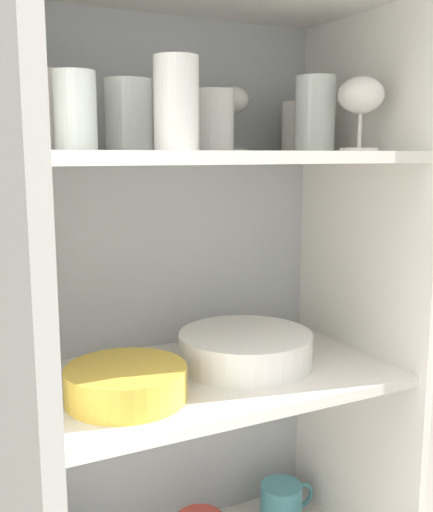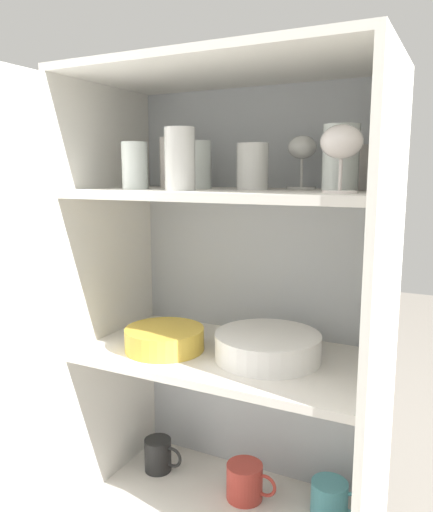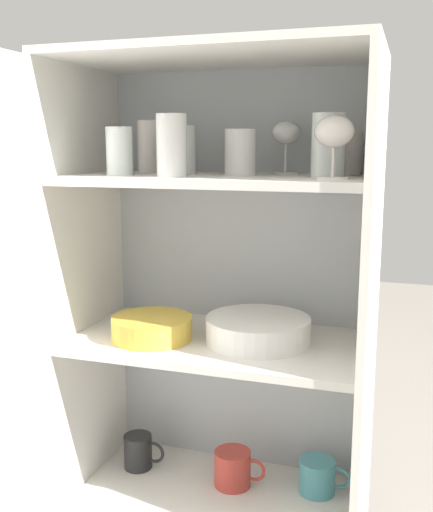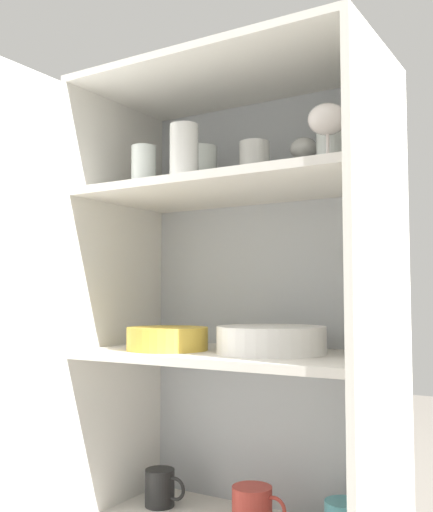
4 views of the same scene
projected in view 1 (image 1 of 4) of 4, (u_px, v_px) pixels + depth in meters
The scene contains 16 objects.
cupboard_back_panel at pixel (158, 344), 1.28m from camera, with size 0.75×0.02×1.34m, color #B2B7BC.
cupboard_side_right at pixel (354, 347), 1.26m from camera, with size 0.02×0.42×1.34m, color white.
shelf_board_middle at pixel (197, 379), 1.10m from camera, with size 0.71×0.38×0.02m, color silver.
shelf_board_upper at pixel (196, 157), 1.03m from camera, with size 0.71×0.38×0.02m, color silver.
tumbler_glass_0 at pixel (315, 114), 1.15m from camera, with size 0.08×0.08×0.14m.
tumbler_glass_1 at pixel (128, 115), 1.00m from camera, with size 0.08×0.08×0.12m.
tumbler_glass_2 at pixel (57, 111), 1.01m from camera, with size 0.07×0.07×0.13m.
tumbler_glass_3 at pixel (213, 121), 1.07m from camera, with size 0.08×0.08×0.11m.
tumbler_glass_4 at pixel (176, 104), 0.90m from camera, with size 0.07×0.07×0.14m.
tumbler_glass_5 at pixel (75, 111), 0.87m from camera, with size 0.06×0.06×0.11m.
tumbler_glass_6 at pixel (298, 127), 1.25m from camera, with size 0.07×0.07×0.10m.
wine_glass_0 at pixel (232, 105), 1.19m from camera, with size 0.07×0.07×0.13m.
wine_glass_1 at pixel (361, 99), 1.06m from camera, with size 0.08×0.08×0.13m.
plate_stack_white at pixel (245, 349), 1.14m from camera, with size 0.26×0.26×0.06m.
mixing_bowl_large at pixel (126, 382), 0.98m from camera, with size 0.20×0.20×0.06m.
coffee_mug_primary at pixel (282, 503), 1.35m from camera, with size 0.13×0.09×0.09m.
Camera 1 is at (-0.44, -0.76, 1.07)m, focal length 42.00 mm.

